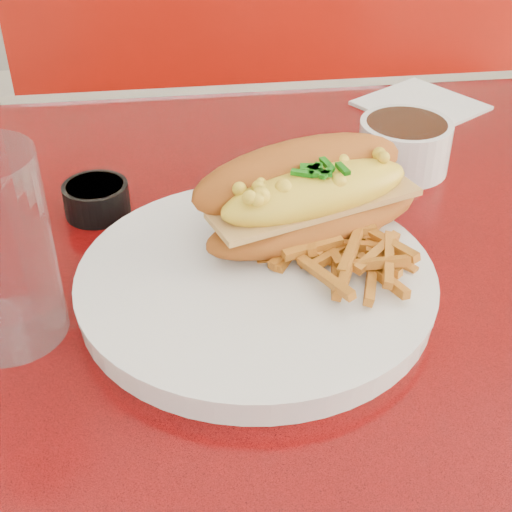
{
  "coord_description": "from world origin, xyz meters",
  "views": [
    {
      "loc": [
        -0.28,
        -0.55,
        1.16
      ],
      "look_at": [
        -0.21,
        -0.06,
        0.81
      ],
      "focal_mm": 50.0,
      "sensor_mm": 36.0,
      "label": 1
    }
  ],
  "objects": [
    {
      "name": "diner_table",
      "position": [
        0.0,
        0.0,
        0.61
      ],
      "size": [
        1.23,
        0.83,
        0.77
      ],
      "color": "#BA0C0B",
      "rests_on": "ground"
    },
    {
      "name": "booth_bench_far",
      "position": [
        0.0,
        0.81,
        0.29
      ],
      "size": [
        1.2,
        0.51,
        0.9
      ],
      "color": "#951309",
      "rests_on": "ground"
    },
    {
      "name": "dinner_plate",
      "position": [
        -0.21,
        -0.06,
        0.78
      ],
      "size": [
        0.36,
        0.36,
        0.02
      ],
      "rotation": [
        0.0,
        0.0,
        0.2
      ],
      "color": "silver",
      "rests_on": "diner_table"
    },
    {
      "name": "mac_hoagie",
      "position": [
        -0.15,
        -0.01,
        0.83
      ],
      "size": [
        0.24,
        0.17,
        0.1
      ],
      "rotation": [
        0.0,
        0.0,
        0.33
      ],
      "color": "#A9571B",
      "rests_on": "dinner_plate"
    },
    {
      "name": "fries_pile",
      "position": [
        -0.14,
        -0.06,
        0.81
      ],
      "size": [
        0.11,
        0.1,
        0.03
      ],
      "primitive_type": null,
      "rotation": [
        0.0,
        0.0,
        0.06
      ],
      "color": "orange",
      "rests_on": "dinner_plate"
    },
    {
      "name": "fork",
      "position": [
        -0.14,
        -0.07,
        0.79
      ],
      "size": [
        0.04,
        0.16,
        0.0
      ],
      "rotation": [
        0.0,
        0.0,
        1.44
      ],
      "color": "#BBBBBF",
      "rests_on": "dinner_plate"
    },
    {
      "name": "gravy_ramekin",
      "position": [
        -0.02,
        0.14,
        0.8
      ],
      "size": [
        0.11,
        0.11,
        0.06
      ],
      "rotation": [
        0.0,
        0.0,
        -0.04
      ],
      "color": "silver",
      "rests_on": "diner_table"
    },
    {
      "name": "sauce_cup_left",
      "position": [
        -0.36,
        0.09,
        0.79
      ],
      "size": [
        0.08,
        0.08,
        0.03
      ],
      "rotation": [
        0.0,
        0.0,
        0.22
      ],
      "color": "black",
      "rests_on": "diner_table"
    },
    {
      "name": "paper_napkin",
      "position": [
        0.06,
        0.31,
        0.77
      ],
      "size": [
        0.19,
        0.19,
        0.0
      ],
      "primitive_type": "cube",
      "rotation": [
        0.0,
        0.0,
        0.56
      ],
      "color": "silver",
      "rests_on": "diner_table"
    }
  ]
}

